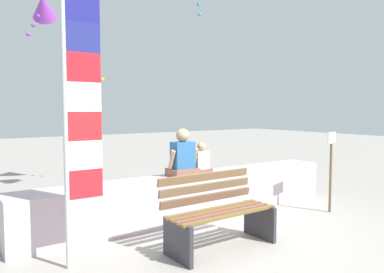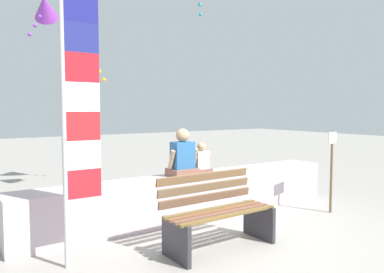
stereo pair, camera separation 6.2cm
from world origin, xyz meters
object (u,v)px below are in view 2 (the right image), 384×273
at_px(person_child, 201,161).
at_px(sign_post, 332,165).
at_px(kite_purple, 45,8).
at_px(person_adult, 183,158).
at_px(kite_red, 82,49).
at_px(flag_banner, 76,110).
at_px(park_bench, 217,214).
at_px(kite_yellow, 86,47).

height_order(person_child, sign_post, sign_post).
height_order(person_child, kite_purple, kite_purple).
relative_size(person_adult, kite_purple, 0.80).
relative_size(person_adult, kite_red, 0.69).
relative_size(flag_banner, kite_purple, 3.18).
distance_m(kite_red, sign_post, 5.05).
distance_m(park_bench, kite_red, 4.48).
relative_size(park_bench, kite_yellow, 1.25).
relative_size(kite_yellow, kite_red, 1.08).
height_order(park_bench, person_child, person_child).
bearing_deg(person_child, kite_purple, 117.15).
xyz_separation_m(park_bench, kite_purple, (-0.94, 4.35, 3.29)).
bearing_deg(kite_yellow, sign_post, -60.43).
bearing_deg(kite_red, sign_post, -51.05).
relative_size(person_adult, flag_banner, 0.25).
bearing_deg(kite_red, park_bench, -83.54).
relative_size(flag_banner, kite_yellow, 2.55).
distance_m(kite_purple, kite_red, 1.16).
height_order(park_bench, kite_yellow, kite_yellow).
bearing_deg(kite_purple, person_adult, -68.27).
distance_m(flag_banner, kite_red, 3.69).
xyz_separation_m(kite_red, sign_post, (2.89, -3.58, -2.08)).
xyz_separation_m(park_bench, kite_red, (-0.42, 3.73, 2.45)).
distance_m(person_adult, kite_yellow, 3.98).
height_order(person_adult, kite_yellow, kite_yellow).
height_order(kite_purple, sign_post, kite_purple).
height_order(park_bench, kite_purple, kite_purple).
relative_size(person_child, kite_purple, 0.55).
bearing_deg(person_adult, park_bench, -103.72).
relative_size(park_bench, flag_banner, 0.49).
bearing_deg(person_child, flag_banner, -159.55).
xyz_separation_m(person_child, flag_banner, (-2.21, -0.83, 0.82)).
distance_m(kite_yellow, kite_purple, 1.12).
bearing_deg(park_bench, kite_purple, 102.15).
bearing_deg(kite_red, kite_purple, 129.49).
xyz_separation_m(flag_banner, kite_yellow, (1.50, 4.18, 1.37)).
distance_m(park_bench, sign_post, 2.50).
relative_size(kite_purple, sign_post, 0.69).
bearing_deg(sign_post, park_bench, -176.46).
relative_size(person_adult, kite_yellow, 0.64).
bearing_deg(sign_post, kite_red, 128.95).
relative_size(park_bench, person_child, 2.82).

